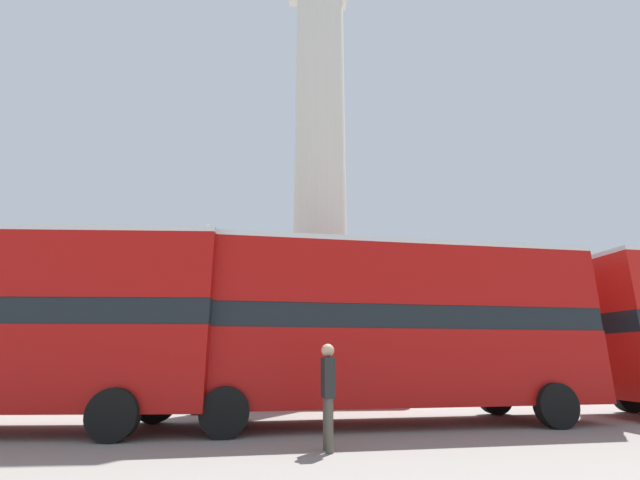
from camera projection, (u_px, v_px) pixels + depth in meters
name	position (u px, v px, depth m)	size (l,w,h in m)	color
ground_plane	(320.00, 402.00, 15.61)	(200.00, 200.00, 0.00)	gray
monument_column	(320.00, 194.00, 17.75)	(5.18, 5.18, 21.01)	beige
bus_b	(380.00, 324.00, 10.94)	(10.84, 3.49, 4.35)	#A80F0C
equestrian_statue	(497.00, 352.00, 20.94)	(3.66, 2.80, 6.28)	beige
street_lamp	(204.00, 303.00, 12.91)	(0.42, 0.42, 5.63)	black
pedestrian_near_lamp	(328.00, 388.00, 7.63)	(0.24, 0.49, 1.81)	#4C473D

